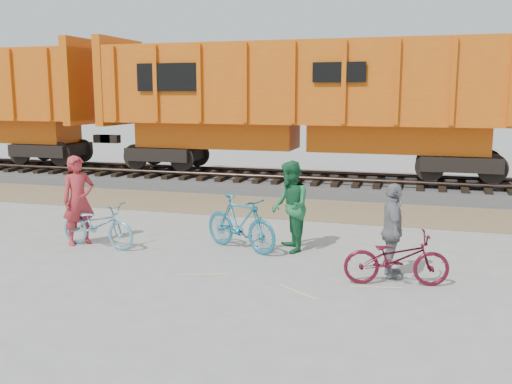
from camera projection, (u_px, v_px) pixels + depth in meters
The scene contains 11 objects.
ground at pixel (269, 267), 10.67m from camera, with size 120.00×120.00×0.00m, color #9E9E99.
gravel_strip at pixel (321, 210), 15.86m from camera, with size 120.00×3.00×0.02m, color #897955.
ballast_bed at pixel (340, 186), 19.14m from camera, with size 120.00×4.00×0.30m, color slate.
track at pixel (340, 176), 19.09m from camera, with size 120.00×2.60×0.24m.
hopper_car_center at pixel (303, 100), 19.02m from camera, with size 14.00×3.13×4.65m.
bicycle_blue at pixel (98, 225), 11.99m from camera, with size 0.64×1.83×0.96m, color #639DB9.
bicycle_teal at pixel (240, 223), 11.75m from camera, with size 0.54×1.90×1.14m, color #1C6C8A.
bicycle_maroon at pixel (396, 258), 9.60m from camera, with size 0.61×1.75×0.92m, color #520D1C.
person_solo at pixel (79, 200), 12.15m from camera, with size 0.70×0.46×1.91m, color #AA2A2F.
person_man at pixel (290, 207), 11.60m from camera, with size 0.91×0.71×1.87m, color #1E693B.
person_woman at pixel (393, 231), 9.94m from camera, with size 0.98×0.41×1.68m, color gray.
Camera 1 is at (2.69, -9.92, 3.19)m, focal length 40.00 mm.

